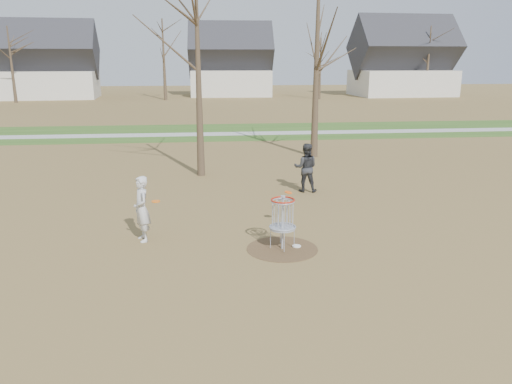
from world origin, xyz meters
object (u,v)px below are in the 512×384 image
Objects in this scene: player_throwing at (306,168)px; disc_golf_basket at (283,214)px; player_standing at (142,209)px; disc_grounded at (297,246)px.

player_throwing is 1.29× the size of disc_golf_basket.
player_standing is at bearing 164.23° from disc_golf_basket.
disc_grounded is (-1.33, -5.39, -0.85)m from player_throwing.
disc_grounded is (3.93, -0.89, -0.85)m from player_standing.
player_standing is 7.86× the size of disc_grounded.
disc_golf_basket reaches higher than disc_grounded.
player_standing is at bearing 167.18° from disc_grounded.
disc_grounded is at bearing 56.51° from player_standing.
player_standing reaches higher than disc_golf_basket.
disc_grounded is at bearing 15.20° from disc_golf_basket.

